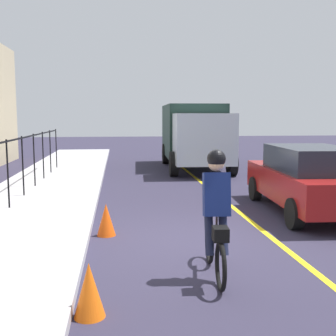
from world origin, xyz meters
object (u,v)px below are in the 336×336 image
Objects in this scene: patrol_sedan at (309,178)px; traffic_cone_near at (106,220)px; cyclist_lead at (216,215)px; box_truck_background at (194,133)px; traffic_cone_far at (89,290)px.

patrol_sedan is 7.25× the size of traffic_cone_near.
patrol_sedan is (3.71, -3.12, -0.09)m from cyclist_lead.
box_truck_background reaches higher than cyclist_lead.
box_truck_background reaches higher than traffic_cone_near.
box_truck_background is (8.80, 1.14, 0.73)m from patrol_sedan.
cyclist_lead is 0.41× the size of patrol_sedan.
patrol_sedan is 7.06× the size of traffic_cone_far.
patrol_sedan reaches higher than traffic_cone_near.
cyclist_lead is 2.05m from traffic_cone_far.
traffic_cone_far is at bearing 137.79° from patrol_sedan.
patrol_sedan is at bearing -73.60° from traffic_cone_near.
traffic_cone_far is at bearing 124.45° from cyclist_lead.
patrol_sedan is 8.91m from box_truck_background.
cyclist_lead is 2.88m from traffic_cone_near.
cyclist_lead is 12.69m from box_truck_background.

